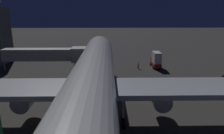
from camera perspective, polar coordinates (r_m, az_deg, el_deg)
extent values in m
plane|color=#383533|center=(36.26, -4.51, -9.94)|extent=(320.00, 320.00, 0.00)
cylinder|color=silver|center=(27.51, -5.62, -4.36)|extent=(6.17, 51.56, 6.17)
sphere|color=silver|center=(52.46, -3.45, 5.16)|extent=(6.04, 6.04, 6.04)
cube|color=#196033|center=(27.67, -5.59, -5.26)|extent=(6.23, 49.50, 0.50)
cube|color=black|center=(50.46, -3.55, 5.99)|extent=(3.39, 1.40, 0.90)
cube|color=#B7BABF|center=(28.61, -5.44, -5.87)|extent=(51.17, 6.93, 0.70)
cylinder|color=#B7BABF|center=(31.01, 12.84, -8.04)|extent=(2.57, 5.05, 2.57)
cylinder|color=black|center=(33.28, 11.83, -6.33)|extent=(2.18, 0.15, 2.18)
cylinder|color=#B7BABF|center=(32.35, -22.49, -7.87)|extent=(2.57, 5.05, 2.57)
cylinder|color=black|center=(34.53, -21.00, -6.25)|extent=(2.18, 0.15, 2.18)
cylinder|color=#B7BABF|center=(49.87, -3.54, 0.20)|extent=(0.28, 0.28, 2.53)
cylinder|color=black|center=(50.39, -3.51, -1.85)|extent=(0.45, 1.20, 1.20)
cylinder|color=#B7BABF|center=(28.77, 3.09, -11.52)|extent=(0.28, 0.28, 2.53)
cylinder|color=black|center=(30.22, 2.95, -14.12)|extent=(0.45, 1.20, 1.20)
cylinder|color=black|center=(29.10, 3.13, -15.38)|extent=(0.45, 1.20, 1.20)
cylinder|color=#B7BABF|center=(29.41, -13.80, -11.34)|extent=(0.28, 0.28, 2.53)
cylinder|color=black|center=(30.83, -13.31, -13.91)|extent=(0.45, 1.20, 1.20)
cylinder|color=black|center=(29.73, -13.84, -15.12)|extent=(0.45, 1.20, 1.20)
cube|color=#9E9E99|center=(47.50, -18.81, 3.29)|extent=(16.36, 2.60, 2.50)
cube|color=#9E9E99|center=(45.67, -8.97, 3.47)|extent=(3.20, 3.40, 3.00)
cube|color=black|center=(45.50, -7.22, 3.49)|extent=(0.70, 3.20, 2.70)
cylinder|color=#B7BABF|center=(46.72, -10.00, -1.03)|extent=(0.56, 0.56, 4.96)
cylinder|color=black|center=(47.28, -9.16, -3.57)|extent=(0.25, 0.60, 0.60)
cylinder|color=black|center=(47.47, -10.60, -3.56)|extent=(0.25, 0.60, 0.60)
cylinder|color=#59595E|center=(60.58, -28.48, 7.10)|extent=(0.40, 0.40, 17.41)
cube|color=maroon|center=(59.49, 11.93, 0.83)|extent=(2.00, 5.67, 1.10)
cube|color=silver|center=(58.35, 12.19, 2.59)|extent=(1.90, 3.97, 2.98)
cube|color=maroon|center=(61.16, 11.58, 2.30)|extent=(1.80, 1.60, 1.10)
cylinder|color=black|center=(61.73, 12.47, 0.80)|extent=(0.24, 0.70, 0.70)
cylinder|color=black|center=(61.28, 10.54, 0.79)|extent=(0.24, 0.70, 0.70)
cylinder|color=black|center=(58.01, 13.35, -0.19)|extent=(0.24, 0.70, 0.70)
cylinder|color=black|center=(57.53, 11.30, -0.20)|extent=(0.24, 0.70, 0.70)
cylinder|color=black|center=(55.36, 28.25, -2.39)|extent=(0.24, 0.70, 0.70)
cylinder|color=black|center=(57.26, 7.21, 0.02)|extent=(0.28, 0.28, 0.91)
cylinder|color=yellow|center=(57.06, 7.23, 0.77)|extent=(0.40, 0.40, 0.64)
sphere|color=tan|center=(56.96, 7.25, 1.20)|extent=(0.24, 0.24, 0.24)
sphere|color=orange|center=(56.94, 7.25, 1.25)|extent=(0.23, 0.23, 0.23)
cone|color=orange|center=(55.70, -1.00, -0.49)|extent=(0.36, 0.36, 0.55)
cone|color=orange|center=(55.88, -5.52, -0.51)|extent=(0.36, 0.36, 0.55)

